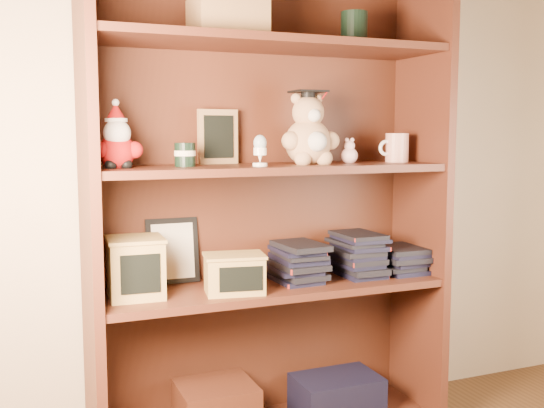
{
  "coord_description": "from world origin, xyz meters",
  "views": [
    {
      "loc": [
        -0.89,
        -0.63,
        1.06
      ],
      "look_at": [
        -0.1,
        1.3,
        0.82
      ],
      "focal_mm": 42.0,
      "sensor_mm": 36.0,
      "label": 1
    }
  ],
  "objects_px": {
    "teacher_mug": "(396,148)",
    "treats_box": "(136,267)",
    "grad_teddy_bear": "(309,135)",
    "bookcase": "(266,215)"
  },
  "relations": [
    {
      "from": "treats_box",
      "to": "bookcase",
      "type": "bearing_deg",
      "value": 6.5
    },
    {
      "from": "grad_teddy_bear",
      "to": "teacher_mug",
      "type": "distance_m",
      "value": 0.35
    },
    {
      "from": "bookcase",
      "to": "treats_box",
      "type": "distance_m",
      "value": 0.47
    },
    {
      "from": "bookcase",
      "to": "teacher_mug",
      "type": "distance_m",
      "value": 0.53
    },
    {
      "from": "grad_teddy_bear",
      "to": "treats_box",
      "type": "bearing_deg",
      "value": 179.33
    },
    {
      "from": "bookcase",
      "to": "treats_box",
      "type": "xyz_separation_m",
      "value": [
        -0.45,
        -0.05,
        -0.13
      ]
    },
    {
      "from": "grad_teddy_bear",
      "to": "teacher_mug",
      "type": "height_order",
      "value": "grad_teddy_bear"
    },
    {
      "from": "teacher_mug",
      "to": "treats_box",
      "type": "relative_size",
      "value": 0.62
    },
    {
      "from": "bookcase",
      "to": "teacher_mug",
      "type": "xyz_separation_m",
      "value": [
        0.48,
        -0.05,
        0.22
      ]
    },
    {
      "from": "teacher_mug",
      "to": "treats_box",
      "type": "height_order",
      "value": "teacher_mug"
    }
  ]
}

